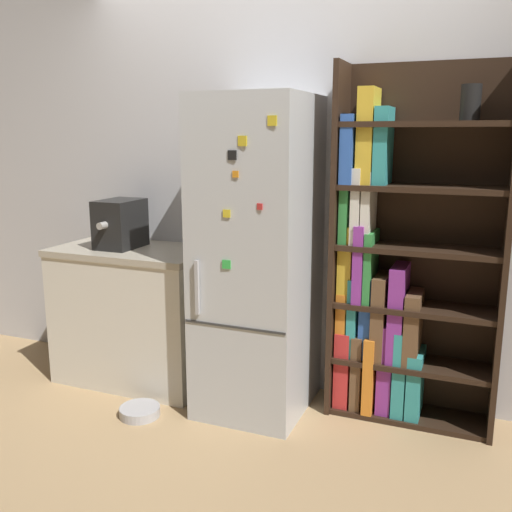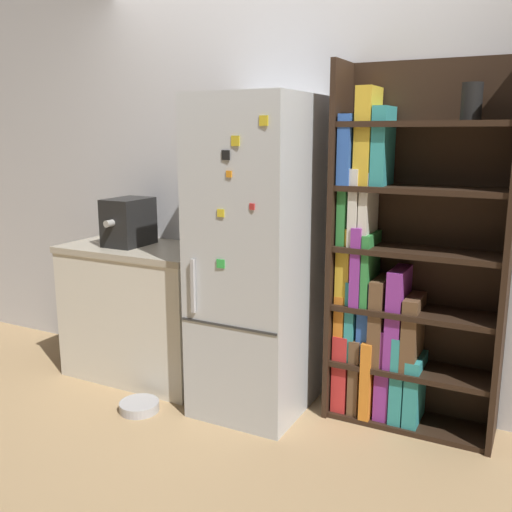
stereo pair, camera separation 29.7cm
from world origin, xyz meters
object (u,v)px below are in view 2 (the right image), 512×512
object	(u,v)px
refrigerator	(257,258)
bookshelf	(395,278)
pet_bowl	(139,406)
espresso_machine	(129,222)

from	to	relation	value
refrigerator	bookshelf	world-z (taller)	bookshelf
refrigerator	pet_bowl	world-z (taller)	refrigerator
bookshelf	pet_bowl	size ratio (longest dim) A/B	8.45
espresso_machine	pet_bowl	distance (m)	1.17
refrigerator	bookshelf	distance (m)	0.78
espresso_machine	pet_bowl	size ratio (longest dim) A/B	1.58
espresso_machine	pet_bowl	xyz separation A→B (m)	(0.39, -0.44, -1.01)
pet_bowl	bookshelf	bearing A→B (deg)	24.41
pet_bowl	espresso_machine	bearing A→B (deg)	131.12
espresso_machine	refrigerator	bearing A→B (deg)	-2.52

